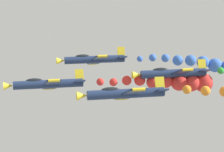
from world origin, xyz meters
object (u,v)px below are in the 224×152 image
(airplane_left_outer, at_px, (172,73))
(airplane_right_inner, at_px, (93,59))
(airplane_left_inner, at_px, (124,93))
(airplane_lead, at_px, (47,84))

(airplane_left_outer, bearing_deg, airplane_right_inner, 42.96)
(airplane_left_inner, height_order, airplane_right_inner, airplane_right_inner)
(airplane_right_inner, xyz_separation_m, airplane_left_outer, (-9.82, -9.14, -0.37))
(airplane_left_inner, distance_m, airplane_right_inner, 18.71)
(airplane_lead, height_order, airplane_left_inner, airplane_left_inner)
(airplane_lead, relative_size, airplane_left_outer, 1.00)
(airplane_left_inner, bearing_deg, airplane_lead, 41.59)
(airplane_left_inner, relative_size, airplane_right_inner, 1.00)
(airplane_lead, bearing_deg, airplane_left_inner, -138.41)
(airplane_right_inner, height_order, airplane_left_outer, airplane_right_inner)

